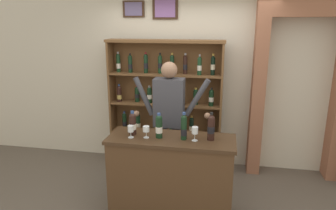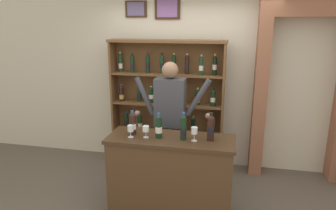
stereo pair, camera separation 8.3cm
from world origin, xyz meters
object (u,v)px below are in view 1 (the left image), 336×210
object	(u,v)px
wine_glass_spare	(146,130)
tasting_bottle_grappa	(159,126)
shopkeeper	(169,112)
tasting_counter	(171,176)
tasting_bottle_bianco	(211,127)
wine_glass_center	(195,131)
tasting_bottle_chianti	(184,127)
tasting_bottle_rosso	(133,123)
wine_shelf	(165,102)
wine_glass_right	(131,130)

from	to	relation	value
wine_glass_spare	tasting_bottle_grappa	bearing A→B (deg)	12.05
shopkeeper	tasting_counter	bearing A→B (deg)	-77.45
tasting_bottle_bianco	wine_glass_center	xyz separation A→B (m)	(-0.17, -0.06, -0.04)
tasting_bottle_chianti	wine_glass_spare	distance (m)	0.43
tasting_bottle_rosso	tasting_bottle_bianco	size ratio (longest dim) A/B	0.89
wine_shelf	shopkeeper	world-z (taller)	wine_shelf
wine_shelf	tasting_bottle_chianti	xyz separation A→B (m)	(0.45, -1.25, 0.06)
shopkeeper	tasting_bottle_rosso	bearing A→B (deg)	-118.24
tasting_bottle_grappa	shopkeeper	bearing A→B (deg)	90.21
tasting_bottle_grappa	wine_glass_right	distance (m)	0.32
tasting_counter	wine_glass_center	xyz separation A→B (m)	(0.27, -0.04, 0.59)
tasting_bottle_chianti	wine_glass_right	distance (m)	0.60
wine_shelf	wine_glass_spare	xyz separation A→B (m)	(0.03, -1.28, 0.01)
shopkeeper	wine_glass_right	size ratio (longest dim) A/B	12.13
wine_shelf	wine_glass_right	size ratio (longest dim) A/B	13.81
shopkeeper	wine_glass_spare	world-z (taller)	shopkeeper
wine_glass_spare	wine_glass_right	size ratio (longest dim) A/B	0.96
tasting_bottle_grappa	wine_glass_spare	world-z (taller)	tasting_bottle_grappa
tasting_bottle_bianco	wine_glass_spare	distance (m)	0.73
tasting_counter	tasting_bottle_grappa	world-z (taller)	tasting_bottle_grappa
shopkeeper	tasting_bottle_grappa	size ratio (longest dim) A/B	5.99
wine_shelf	wine_glass_right	world-z (taller)	wine_shelf
tasting_counter	wine_glass_center	bearing A→B (deg)	-8.52
wine_glass_center	wine_glass_right	world-z (taller)	wine_glass_center
wine_shelf	tasting_bottle_bianco	world-z (taller)	wine_shelf
shopkeeper	wine_glass_center	bearing A→B (deg)	-58.18
wine_glass_center	wine_glass_spare	world-z (taller)	wine_glass_center
wine_shelf	tasting_bottle_rosso	distance (m)	1.21
tasting_counter	shopkeeper	bearing A→B (deg)	102.55
shopkeeper	tasting_bottle_bianco	xyz separation A→B (m)	(0.58, -0.60, 0.03)
shopkeeper	tasting_bottle_chianti	xyz separation A→B (m)	(0.28, -0.64, 0.03)
wine_glass_spare	wine_glass_right	bearing A→B (deg)	-170.66
tasting_bottle_rosso	wine_glass_spare	world-z (taller)	tasting_bottle_rosso
tasting_counter	tasting_bottle_grappa	size ratio (longest dim) A/B	5.00
tasting_bottle_chianti	wine_shelf	bearing A→B (deg)	110.02
wine_shelf	tasting_bottle_grappa	bearing A→B (deg)	-82.14
tasting_bottle_rosso	wine_glass_spare	distance (m)	0.20
tasting_bottle_grappa	tasting_counter	bearing A→B (deg)	10.01
tasting_bottle_bianco	shopkeeper	bearing A→B (deg)	134.01
tasting_counter	wine_glass_spare	bearing A→B (deg)	-168.94
tasting_bottle_bianco	wine_glass_spare	xyz separation A→B (m)	(-0.72, -0.07, -0.05)
wine_shelf	tasting_bottle_grappa	xyz separation A→B (m)	(0.17, -1.25, 0.05)
wine_glass_center	wine_shelf	bearing A→B (deg)	114.60
tasting_bottle_chianti	tasting_bottle_rosso	bearing A→B (deg)	175.78
tasting_counter	tasting_bottle_bianco	world-z (taller)	tasting_bottle_bianco
tasting_counter	tasting_bottle_rosso	distance (m)	0.77
wine_shelf	wine_glass_spare	size ratio (longest dim) A/B	14.37
tasting_bottle_chianti	wine_glass_spare	size ratio (longest dim) A/B	2.29
wine_shelf	tasting_bottle_chianti	size ratio (longest dim) A/B	6.28
tasting_counter	shopkeeper	distance (m)	0.87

